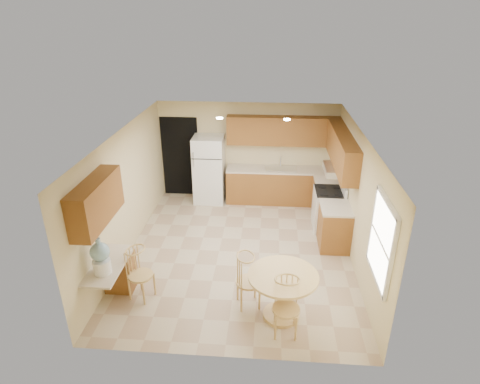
# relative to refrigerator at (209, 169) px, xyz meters

# --- Properties ---
(floor) EXTENTS (5.50, 5.50, 0.00)m
(floor) POSITION_rel_refrigerator_xyz_m (0.95, -2.40, -0.86)
(floor) COLOR #BFAC8A
(floor) RESTS_ON ground
(ceiling) EXTENTS (4.50, 5.50, 0.02)m
(ceiling) POSITION_rel_refrigerator_xyz_m (0.95, -2.40, 1.64)
(ceiling) COLOR white
(ceiling) RESTS_ON wall_back
(wall_back) EXTENTS (4.50, 0.02, 2.50)m
(wall_back) POSITION_rel_refrigerator_xyz_m (0.95, 0.35, 0.39)
(wall_back) COLOR beige
(wall_back) RESTS_ON floor
(wall_front) EXTENTS (4.50, 0.02, 2.50)m
(wall_front) POSITION_rel_refrigerator_xyz_m (0.95, -5.15, 0.39)
(wall_front) COLOR beige
(wall_front) RESTS_ON floor
(wall_left) EXTENTS (0.02, 5.50, 2.50)m
(wall_left) POSITION_rel_refrigerator_xyz_m (-1.30, -2.40, 0.39)
(wall_left) COLOR beige
(wall_left) RESTS_ON floor
(wall_right) EXTENTS (0.02, 5.50, 2.50)m
(wall_right) POSITION_rel_refrigerator_xyz_m (3.20, -2.40, 0.39)
(wall_right) COLOR beige
(wall_right) RESTS_ON floor
(doorway) EXTENTS (0.90, 0.02, 2.10)m
(doorway) POSITION_rel_refrigerator_xyz_m (-0.80, 0.34, 0.19)
(doorway) COLOR black
(doorway) RESTS_ON floor
(base_cab_back) EXTENTS (2.75, 0.60, 0.87)m
(base_cab_back) POSITION_rel_refrigerator_xyz_m (1.83, 0.05, -0.42)
(base_cab_back) COLOR brown
(base_cab_back) RESTS_ON floor
(counter_back) EXTENTS (2.75, 0.63, 0.04)m
(counter_back) POSITION_rel_refrigerator_xyz_m (1.83, 0.05, 0.03)
(counter_back) COLOR beige
(counter_back) RESTS_ON base_cab_back
(base_cab_right_a) EXTENTS (0.60, 0.59, 0.87)m
(base_cab_right_a) POSITION_rel_refrigerator_xyz_m (2.90, -0.54, -0.42)
(base_cab_right_a) COLOR brown
(base_cab_right_a) RESTS_ON floor
(counter_right_a) EXTENTS (0.63, 0.59, 0.04)m
(counter_right_a) POSITION_rel_refrigerator_xyz_m (2.90, -0.54, 0.03)
(counter_right_a) COLOR beige
(counter_right_a) RESTS_ON base_cab_right_a
(base_cab_right_b) EXTENTS (0.60, 0.80, 0.87)m
(base_cab_right_b) POSITION_rel_refrigerator_xyz_m (2.90, -2.00, -0.42)
(base_cab_right_b) COLOR brown
(base_cab_right_b) RESTS_ON floor
(counter_right_b) EXTENTS (0.63, 0.80, 0.04)m
(counter_right_b) POSITION_rel_refrigerator_xyz_m (2.90, -2.00, 0.03)
(counter_right_b) COLOR beige
(counter_right_b) RESTS_ON base_cab_right_b
(upper_cab_back) EXTENTS (2.75, 0.33, 0.70)m
(upper_cab_back) POSITION_rel_refrigerator_xyz_m (1.83, 0.19, 0.99)
(upper_cab_back) COLOR brown
(upper_cab_back) RESTS_ON wall_back
(upper_cab_right) EXTENTS (0.33, 2.42, 0.70)m
(upper_cab_right) POSITION_rel_refrigerator_xyz_m (3.04, -1.19, 0.99)
(upper_cab_right) COLOR brown
(upper_cab_right) RESTS_ON wall_right
(upper_cab_left) EXTENTS (0.33, 1.40, 0.70)m
(upper_cab_left) POSITION_rel_refrigerator_xyz_m (-1.13, -4.00, 0.99)
(upper_cab_left) COLOR brown
(upper_cab_left) RESTS_ON wall_left
(sink) EXTENTS (0.78, 0.44, 0.01)m
(sink) POSITION_rel_refrigerator_xyz_m (1.80, 0.05, 0.06)
(sink) COLOR silver
(sink) RESTS_ON counter_back
(range_hood) EXTENTS (0.50, 0.76, 0.14)m
(range_hood) POSITION_rel_refrigerator_xyz_m (2.95, -1.22, 0.56)
(range_hood) COLOR silver
(range_hood) RESTS_ON upper_cab_right
(desk_pedestal) EXTENTS (0.48, 0.42, 0.72)m
(desk_pedestal) POSITION_rel_refrigerator_xyz_m (-1.05, -3.72, -0.50)
(desk_pedestal) COLOR brown
(desk_pedestal) RESTS_ON floor
(desk_top) EXTENTS (0.50, 1.20, 0.04)m
(desk_top) POSITION_rel_refrigerator_xyz_m (-1.05, -4.10, -0.11)
(desk_top) COLOR beige
(desk_top) RESTS_ON desk_pedestal
(window) EXTENTS (0.06, 1.12, 1.30)m
(window) POSITION_rel_refrigerator_xyz_m (3.18, -4.25, 0.64)
(window) COLOR white
(window) RESTS_ON wall_right
(can_light_a) EXTENTS (0.14, 0.14, 0.02)m
(can_light_a) POSITION_rel_refrigerator_xyz_m (0.45, -1.20, 1.63)
(can_light_a) COLOR white
(can_light_a) RESTS_ON ceiling
(can_light_b) EXTENTS (0.14, 0.14, 0.02)m
(can_light_b) POSITION_rel_refrigerator_xyz_m (1.85, -1.20, 1.63)
(can_light_b) COLOR white
(can_light_b) RESTS_ON ceiling
(refrigerator) EXTENTS (0.76, 0.74, 1.71)m
(refrigerator) POSITION_rel_refrigerator_xyz_m (0.00, 0.00, 0.00)
(refrigerator) COLOR white
(refrigerator) RESTS_ON floor
(stove) EXTENTS (0.65, 0.76, 1.09)m
(stove) POSITION_rel_refrigerator_xyz_m (2.88, -1.22, -0.39)
(stove) COLOR white
(stove) RESTS_ON floor
(dining_table) EXTENTS (1.10, 1.10, 0.82)m
(dining_table) POSITION_rel_refrigerator_xyz_m (1.78, -4.24, -0.32)
(dining_table) COLOR #DCB56E
(dining_table) RESTS_ON floor
(chair_table_a) EXTENTS (0.43, 0.55, 0.97)m
(chair_table_a) POSITION_rel_refrigerator_xyz_m (1.23, -4.08, -0.27)
(chair_table_a) COLOR #DCB56E
(chair_table_a) RESTS_ON floor
(chair_table_b) EXTENTS (0.42, 0.42, 0.96)m
(chair_table_b) POSITION_rel_refrigerator_xyz_m (1.83, -4.69, -0.27)
(chair_table_b) COLOR #DCB56E
(chair_table_b) RESTS_ON floor
(chair_desk) EXTENTS (0.42, 0.54, 0.95)m
(chair_desk) POSITION_rel_refrigerator_xyz_m (-0.60, -4.03, -0.28)
(chair_desk) COLOR #DCB56E
(chair_desk) RESTS_ON floor
(water_crock) EXTENTS (0.30, 0.30, 0.62)m
(water_crock) POSITION_rel_refrigerator_xyz_m (-1.05, -4.33, 0.19)
(water_crock) COLOR white
(water_crock) RESTS_ON desk_top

